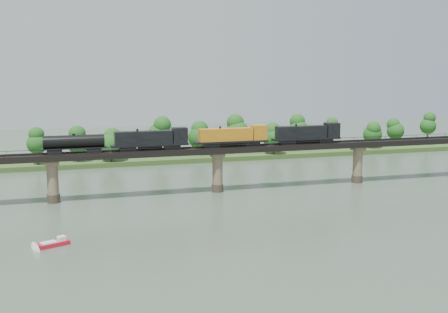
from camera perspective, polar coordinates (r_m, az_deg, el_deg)
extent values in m
plane|color=#3B4B3C|center=(115.51, 3.53, -6.69)|extent=(400.00, 400.00, 0.00)
cube|color=#2F4C1E|center=(195.51, -5.18, 0.01)|extent=(300.00, 24.00, 1.60)
cylinder|color=#473A2D|center=(137.51, -16.92, -4.09)|extent=(3.00, 3.00, 2.00)
cylinder|color=#8F775D|center=(136.59, -17.01, -2.25)|extent=(2.60, 2.60, 9.00)
cube|color=#8F775D|center=(135.90, -17.09, -0.59)|extent=(3.20, 3.20, 1.00)
cylinder|color=#473A2D|center=(142.94, -0.67, -3.20)|extent=(3.00, 3.00, 2.00)
cylinder|color=#8F775D|center=(142.06, -0.67, -1.43)|extent=(2.60, 2.60, 9.00)
cube|color=#8F775D|center=(141.39, -0.67, 0.17)|extent=(3.20, 3.20, 1.00)
cylinder|color=#473A2D|center=(158.60, 13.36, -2.23)|extent=(3.00, 3.00, 2.00)
cylinder|color=#8F775D|center=(157.80, 13.42, -0.62)|extent=(2.60, 2.60, 9.00)
cube|color=#8F775D|center=(157.20, 13.47, 0.81)|extent=(3.20, 3.20, 1.00)
cube|color=black|center=(141.20, -0.67, 0.67)|extent=(220.00, 5.00, 1.50)
cube|color=black|center=(140.37, -0.59, 0.96)|extent=(220.00, 0.12, 0.16)
cube|color=black|center=(141.80, -0.76, 1.04)|extent=(220.00, 0.12, 0.16)
cube|color=black|center=(138.72, -0.40, 1.12)|extent=(220.00, 0.10, 0.10)
cube|color=black|center=(143.28, -0.94, 1.38)|extent=(220.00, 0.10, 0.10)
cube|color=black|center=(138.77, -0.40, 0.98)|extent=(0.08, 0.08, 0.70)
cube|color=black|center=(143.33, -0.94, 1.24)|extent=(0.08, 0.08, 0.70)
cylinder|color=#382619|center=(182.68, -18.39, -0.24)|extent=(0.70, 0.70, 3.51)
sphere|color=#144814|center=(182.02, -18.46, 1.22)|extent=(6.31, 6.31, 6.31)
sphere|color=#144814|center=(181.68, -18.51, 2.13)|extent=(4.73, 4.73, 4.73)
cylinder|color=#382619|center=(185.23, -14.60, 0.03)|extent=(0.70, 0.70, 3.34)
sphere|color=#144814|center=(184.61, -14.66, 1.40)|extent=(7.18, 7.18, 7.18)
sphere|color=#144814|center=(184.28, -14.69, 2.26)|extent=(5.39, 5.39, 5.39)
cylinder|color=#382619|center=(183.28, -11.37, -0.03)|extent=(0.70, 0.70, 2.83)
sphere|color=#144814|center=(182.74, -11.40, 1.14)|extent=(8.26, 8.26, 8.26)
sphere|color=#144814|center=(182.44, -11.43, 1.87)|extent=(6.19, 6.19, 6.19)
cylinder|color=#382619|center=(191.89, -6.52, 0.66)|extent=(0.70, 0.70, 3.96)
sphere|color=#144814|center=(191.20, -6.55, 2.23)|extent=(8.07, 8.07, 8.07)
sphere|color=#144814|center=(190.85, -6.57, 3.21)|extent=(6.05, 6.05, 6.05)
cylinder|color=#382619|center=(193.33, -2.48, 0.67)|extent=(0.70, 0.70, 3.27)
sphere|color=#144814|center=(192.75, -2.49, 1.95)|extent=(8.03, 8.03, 8.03)
sphere|color=#144814|center=(192.44, -2.50, 2.75)|extent=(6.02, 6.02, 6.02)
cylinder|color=#382619|center=(198.33, 1.39, 0.98)|extent=(0.70, 0.70, 3.92)
sphere|color=#144814|center=(197.67, 1.39, 2.48)|extent=(8.29, 8.29, 8.29)
sphere|color=#144814|center=(197.33, 1.40, 3.42)|extent=(6.21, 6.21, 6.21)
cylinder|color=#382619|center=(195.66, 5.07, 0.71)|extent=(0.70, 0.70, 3.02)
sphere|color=#144814|center=(195.12, 5.09, 1.88)|extent=(7.74, 7.74, 7.74)
sphere|color=#144814|center=(194.83, 5.10, 2.61)|extent=(5.80, 5.80, 5.80)
cylinder|color=#382619|center=(208.68, 7.55, 1.29)|extent=(0.70, 0.70, 3.80)
sphere|color=#144814|center=(208.07, 7.58, 2.67)|extent=(7.47, 7.47, 7.47)
sphere|color=#144814|center=(207.75, 7.60, 3.54)|extent=(5.60, 5.60, 5.60)
cylinder|color=#382619|center=(214.89, 10.85, 1.37)|extent=(0.70, 0.70, 3.38)
sphere|color=#144814|center=(214.35, 10.89, 2.56)|extent=(6.23, 6.23, 6.23)
sphere|color=#144814|center=(214.06, 10.91, 3.31)|extent=(4.67, 4.67, 4.67)
cylinder|color=#382619|center=(216.72, 14.82, 1.21)|extent=(0.70, 0.70, 2.77)
sphere|color=#144814|center=(216.27, 14.86, 2.18)|extent=(7.04, 7.04, 7.04)
sphere|color=#144814|center=(216.03, 14.88, 2.79)|extent=(5.28, 5.28, 5.28)
cylinder|color=#382619|center=(228.18, 16.98, 1.52)|extent=(0.70, 0.70, 2.94)
sphere|color=#144814|center=(227.73, 17.02, 2.50)|extent=(6.73, 6.73, 6.73)
sphere|color=#144814|center=(227.49, 17.05, 3.11)|extent=(5.05, 5.05, 5.05)
cylinder|color=#382619|center=(232.31, 19.94, 1.62)|extent=(0.70, 0.70, 3.94)
sphere|color=#144814|center=(231.74, 20.01, 2.91)|extent=(6.17, 6.17, 6.17)
sphere|color=#144814|center=(231.45, 20.06, 3.72)|extent=(4.62, 4.62, 4.62)
cube|color=black|center=(152.01, 10.20, 1.61)|extent=(3.95, 2.37, 1.09)
cube|color=black|center=(147.40, 6.43, 1.47)|extent=(3.95, 2.37, 1.09)
cube|color=black|center=(149.54, 8.35, 1.81)|extent=(18.77, 2.96, 0.49)
cube|color=black|center=(148.70, 7.85, 2.49)|extent=(13.83, 2.67, 3.16)
cube|color=black|center=(152.59, 10.89, 2.69)|extent=(3.56, 2.96, 3.75)
cylinder|color=black|center=(149.61, 8.34, 1.60)|extent=(5.93, 1.38, 1.38)
cube|color=black|center=(143.80, 2.81, 1.33)|extent=(3.95, 2.37, 1.09)
cube|color=black|center=(140.54, -1.36, 1.16)|extent=(3.95, 2.37, 1.09)
cube|color=black|center=(141.99, 0.75, 1.52)|extent=(18.77, 2.96, 0.49)
cube|color=orange|center=(141.32, 0.18, 2.24)|extent=(13.83, 2.67, 3.16)
cube|color=orange|center=(144.13, 3.56, 2.47)|extent=(3.56, 2.96, 3.75)
cylinder|color=black|center=(142.06, 0.75, 1.31)|extent=(5.93, 1.38, 1.38)
cube|color=black|center=(138.25, -5.31, 0.99)|extent=(3.95, 2.37, 1.09)
cube|color=black|center=(136.51, -9.78, 0.80)|extent=(3.95, 2.37, 1.09)
cube|color=black|center=(137.18, -7.54, 1.18)|extent=(18.77, 2.96, 0.49)
cube|color=black|center=(136.72, -8.17, 1.92)|extent=(13.83, 2.67, 3.16)
cube|color=black|center=(138.30, -4.53, 2.18)|extent=(3.56, 2.96, 3.75)
cylinder|color=black|center=(137.26, -7.53, 0.96)|extent=(5.93, 1.38, 1.38)
cube|color=black|center=(135.79, -13.09, 0.65)|extent=(3.46, 2.17, 1.09)
cube|color=black|center=(135.51, -16.84, 0.48)|extent=(3.46, 2.17, 1.09)
cube|color=black|center=(135.49, -14.98, 0.84)|extent=(14.82, 2.37, 0.30)
cylinder|color=black|center=(135.28, -15.00, 1.50)|extent=(13.83, 2.96, 2.96)
cylinder|color=black|center=(135.09, -15.03, 2.16)|extent=(0.69, 0.69, 0.49)
cube|color=red|center=(104.78, -16.93, -8.51)|extent=(5.79, 3.91, 0.76)
cube|color=white|center=(104.34, -17.39, -8.35)|extent=(3.04, 2.52, 0.27)
cube|color=white|center=(105.11, -16.18, -7.98)|extent=(1.71, 1.71, 0.76)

